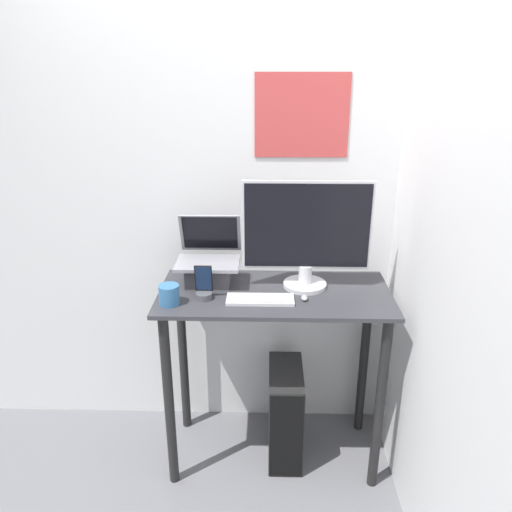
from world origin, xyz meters
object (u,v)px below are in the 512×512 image
Objects in this scene: monitor at (307,236)px; laptop at (208,265)px; keyboard at (260,299)px; mouse at (304,298)px; cell_phone at (204,289)px; computer_tower at (285,413)px.

laptop is at bearing 175.40° from monitor.
mouse is (0.20, 0.01, 0.00)m from keyboard.
cell_phone is (-0.46, 0.01, 0.04)m from mouse.
cell_phone is (-0.00, -0.18, -0.04)m from laptop.
cell_phone is at bearing 175.28° from keyboard.
laptop is 0.34m from keyboard.
keyboard is 6.12× the size of mouse.
laptop reaches higher than keyboard.
cell_phone is 0.85m from computer_tower.
mouse is 0.72m from computer_tower.
laptop is 0.19m from cell_phone.
mouse is at bearing 4.13° from keyboard.
keyboard is at bearing -38.37° from laptop.
laptop reaches higher than mouse.
keyboard is 0.73m from computer_tower.
mouse is 0.31× the size of cell_phone.
laptop is at bearing 157.62° from mouse.
monitor is at bearing -4.60° from laptop.
laptop is 0.53× the size of monitor.
monitor reaches higher than computer_tower.
laptop is at bearing 141.63° from keyboard.
monitor is 12.02× the size of mouse.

